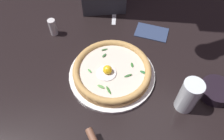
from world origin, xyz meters
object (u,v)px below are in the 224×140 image
object	(u,v)px
folded_napkin	(152,32)
table_knife	(115,4)
drinking_glass	(188,97)
side_bowl	(216,91)
pepper_shaker	(53,27)
pizza	(112,70)

from	to	relation	value
folded_napkin	table_knife	bearing A→B (deg)	-62.44
drinking_glass	folded_napkin	bearing A→B (deg)	-90.84
side_bowl	drinking_glass	size ratio (longest dim) A/B	0.87
side_bowl	pepper_shaker	xyz separation A→B (m)	(0.54, -0.42, 0.02)
table_knife	side_bowl	bearing A→B (deg)	112.82
pizza	side_bowl	bearing A→B (deg)	155.74
pizza	folded_napkin	distance (m)	0.29
table_knife	folded_napkin	size ratio (longest dim) A/B	1.58
pizza	folded_napkin	size ratio (longest dim) A/B	2.06
pizza	side_bowl	world-z (taller)	pizza
pizza	table_knife	world-z (taller)	pizza
drinking_glass	pepper_shaker	bearing A→B (deg)	-47.05
table_knife	folded_napkin	xyz separation A→B (m)	(-0.12, 0.23, 0.00)
drinking_glass	pepper_shaker	world-z (taller)	drinking_glass
pizza	pepper_shaker	size ratio (longest dim) A/B	3.87
table_knife	pepper_shaker	size ratio (longest dim) A/B	2.97
folded_napkin	pepper_shaker	distance (m)	0.43
side_bowl	pepper_shaker	bearing A→B (deg)	-38.08
pizza	folded_napkin	world-z (taller)	pizza
side_bowl	drinking_glass	distance (m)	0.13
table_knife	drinking_glass	size ratio (longest dim) A/B	1.68
drinking_glass	table_knife	bearing A→B (deg)	-79.21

